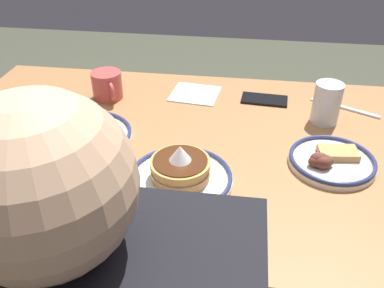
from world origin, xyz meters
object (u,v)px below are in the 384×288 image
plate_near_main (3,120)px  coffee_mug (107,85)px  plate_center_pancakes (85,133)px  cell_phone (264,100)px  butter_knife (345,108)px  plate_far_companion (331,160)px  drinking_glass (326,105)px  plate_far_side (180,174)px  paper_napkin (195,94)px

plate_near_main → coffee_mug: (-0.25, -0.20, 0.03)m
plate_near_main → coffee_mug: size_ratio=1.86×
plate_center_pancakes → cell_phone: bearing=-148.1°
plate_center_pancakes → butter_knife: 0.78m
plate_near_main → plate_center_pancakes: 0.27m
plate_far_companion → butter_knife: size_ratio=1.07×
drinking_glass → cell_phone: size_ratio=0.83×
plate_far_side → drinking_glass: 0.50m
coffee_mug → plate_far_side: bearing=127.2°
plate_near_main → butter_knife: (-0.99, -0.23, -0.01)m
butter_knife → plate_far_companion: bearing=74.5°
drinking_glass → cell_phone: (0.17, -0.11, -0.05)m
plate_far_companion → cell_phone: (0.16, -0.33, -0.01)m
plate_far_companion → cell_phone: bearing=-63.9°
plate_far_companion → plate_far_side: size_ratio=0.87×
plate_near_main → paper_napkin: size_ratio=1.44×
plate_center_pancakes → coffee_mug: (0.02, -0.25, 0.02)m
plate_center_pancakes → drinking_glass: 0.68m
plate_near_main → cell_phone: size_ratio=1.50×
plate_center_pancakes → plate_far_side: bearing=153.0°
coffee_mug → paper_napkin: size_ratio=0.77×
cell_phone → butter_knife: bearing=-180.0°
plate_center_pancakes → cell_phone: 0.57m
drinking_glass → cell_phone: bearing=-32.3°
plate_far_side → coffee_mug: 0.50m
plate_near_main → drinking_glass: bearing=-171.0°
coffee_mug → drinking_glass: bearing=175.0°
plate_near_main → butter_knife: 1.02m
plate_far_side → cell_phone: plate_far_side is taller
plate_far_companion → coffee_mug: size_ratio=1.83×
plate_near_main → plate_center_pancakes: size_ratio=0.86×
plate_near_main → plate_center_pancakes: (-0.26, 0.05, 0.01)m
butter_knife → plate_center_pancakes: bearing=21.2°
coffee_mug → plate_near_main: bearing=39.3°
drinking_glass → plate_far_companion: bearing=87.4°
coffee_mug → butter_knife: 0.74m
plate_center_pancakes → butter_knife: bearing=-158.8°
plate_far_companion → drinking_glass: (-0.01, -0.22, 0.04)m
plate_near_main → plate_far_companion: size_ratio=1.02×
plate_center_pancakes → plate_near_main: bearing=-10.2°
plate_far_companion → cell_phone: plate_far_companion is taller
coffee_mug → paper_napkin: 0.28m
plate_near_main → paper_napkin: (-0.52, -0.27, -0.01)m
plate_center_pancakes → butter_knife: plate_center_pancakes is taller
plate_near_main → coffee_mug: coffee_mug is taller
plate_far_companion → plate_center_pancakes: bearing=-2.3°
coffee_mug → butter_knife: coffee_mug is taller
drinking_glass → paper_napkin: (0.39, -0.12, -0.05)m
plate_near_main → coffee_mug: bearing=-140.7°
coffee_mug → drinking_glass: 0.67m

